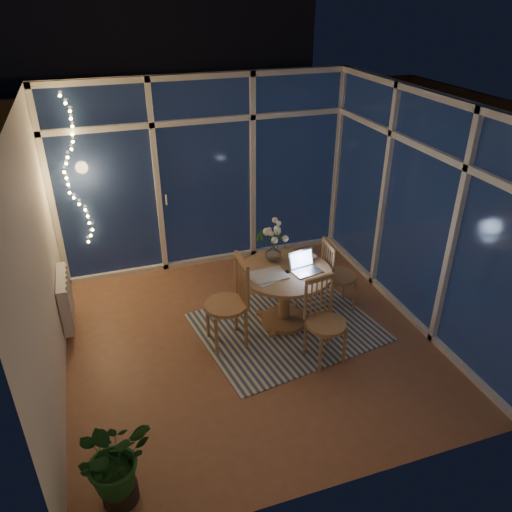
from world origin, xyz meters
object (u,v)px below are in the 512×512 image
(laptop, at_px, (307,263))
(flower_vase, at_px, (273,252))
(potted_plant, at_px, (115,466))
(chair_front, at_px, (326,322))
(chair_right, at_px, (340,274))
(dining_table, at_px, (285,297))
(chair_left, at_px, (226,303))

(laptop, height_order, flower_vase, laptop)
(potted_plant, bearing_deg, chair_front, 24.60)
(chair_right, relative_size, flower_vase, 4.46)
(dining_table, relative_size, potted_plant, 1.38)
(dining_table, xyz_separation_m, chair_front, (0.17, -0.74, 0.12))
(chair_left, relative_size, chair_front, 1.12)
(chair_right, distance_m, flower_vase, 0.89)
(dining_table, relative_size, chair_front, 1.11)
(chair_front, bearing_deg, chair_left, 139.40)
(chair_right, bearing_deg, flower_vase, 80.55)
(chair_right, height_order, potted_plant, chair_right)
(chair_front, height_order, laptop, same)
(dining_table, bearing_deg, chair_left, -169.02)
(laptop, xyz_separation_m, flower_vase, (-0.26, 0.36, -0.01))
(chair_right, relative_size, chair_front, 0.99)
(laptop, height_order, potted_plant, laptop)
(chair_front, bearing_deg, laptop, 78.42)
(dining_table, bearing_deg, chair_front, -77.06)
(chair_left, bearing_deg, dining_table, 98.72)
(flower_vase, bearing_deg, laptop, -54.06)
(chair_right, height_order, flower_vase, chair_right)
(chair_left, relative_size, potted_plant, 1.39)
(chair_right, height_order, laptop, laptop)
(dining_table, xyz_separation_m, potted_plant, (-2.05, -1.75, 0.02))
(dining_table, bearing_deg, chair_right, 7.50)
(chair_left, bearing_deg, chair_right, 96.98)
(laptop, xyz_separation_m, potted_plant, (-2.27, -1.66, -0.45))
(potted_plant, bearing_deg, chair_left, 50.82)
(chair_right, relative_size, potted_plant, 1.23)
(chair_left, height_order, flower_vase, chair_left)
(chair_right, xyz_separation_m, potted_plant, (-2.80, -1.85, -0.09))
(chair_right, height_order, chair_front, chair_front)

